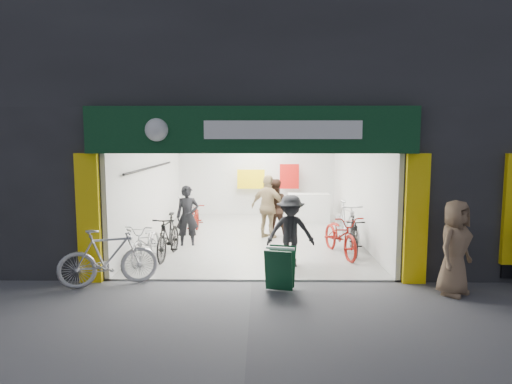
{
  "coord_description": "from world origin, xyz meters",
  "views": [
    {
      "loc": [
        0.21,
        -8.97,
        2.9
      ],
      "look_at": [
        0.07,
        1.5,
        1.65
      ],
      "focal_mm": 32.0,
      "sensor_mm": 36.0,
      "label": 1
    }
  ],
  "objects_px": {
    "bike_left_front": "(147,242)",
    "parked_bike": "(109,257)",
    "sandwich_board": "(280,267)",
    "pedestrian_near": "(455,248)",
    "bike_right_front": "(354,236)"
  },
  "relations": [
    {
      "from": "bike_left_front",
      "to": "parked_bike",
      "type": "distance_m",
      "value": 1.79
    },
    {
      "from": "bike_left_front",
      "to": "bike_right_front",
      "type": "relative_size",
      "value": 1.14
    },
    {
      "from": "pedestrian_near",
      "to": "sandwich_board",
      "type": "height_order",
      "value": "pedestrian_near"
    },
    {
      "from": "bike_left_front",
      "to": "sandwich_board",
      "type": "bearing_deg",
      "value": -27.14
    },
    {
      "from": "parked_bike",
      "to": "pedestrian_near",
      "type": "height_order",
      "value": "pedestrian_near"
    },
    {
      "from": "parked_bike",
      "to": "sandwich_board",
      "type": "distance_m",
      "value": 3.36
    },
    {
      "from": "bike_left_front",
      "to": "parked_bike",
      "type": "relative_size",
      "value": 0.94
    },
    {
      "from": "bike_left_front",
      "to": "parked_bike",
      "type": "xyz_separation_m",
      "value": [
        -0.3,
        -1.76,
        0.1
      ]
    },
    {
      "from": "bike_left_front",
      "to": "pedestrian_near",
      "type": "bearing_deg",
      "value": -13.49
    },
    {
      "from": "parked_bike",
      "to": "sandwich_board",
      "type": "relative_size",
      "value": 2.36
    },
    {
      "from": "bike_right_front",
      "to": "pedestrian_near",
      "type": "relative_size",
      "value": 0.88
    },
    {
      "from": "pedestrian_near",
      "to": "sandwich_board",
      "type": "distance_m",
      "value": 3.25
    },
    {
      "from": "parked_bike",
      "to": "pedestrian_near",
      "type": "xyz_separation_m",
      "value": [
        6.56,
        -0.4,
        0.31
      ]
    },
    {
      "from": "bike_right_front",
      "to": "sandwich_board",
      "type": "distance_m",
      "value": 3.36
    },
    {
      "from": "parked_bike",
      "to": "sandwich_board",
      "type": "height_order",
      "value": "parked_bike"
    }
  ]
}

